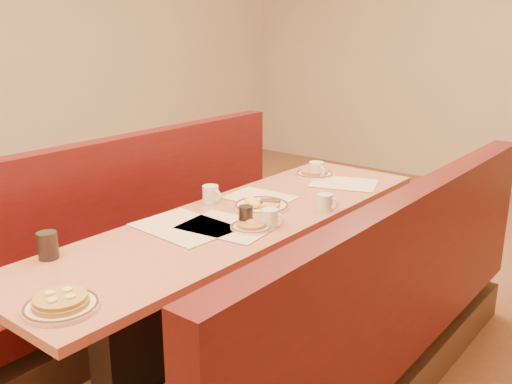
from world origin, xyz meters
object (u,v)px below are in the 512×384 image
Objects in this scene: booth_left at (146,253)px; booth_right at (365,334)px; diner_table at (239,286)px; coffee_mug_d at (317,170)px; coffee_mug_c at (326,202)px; coffee_mug_b at (211,194)px; eggs_plate at (261,205)px; pancake_plate at (61,304)px; coffee_mug_a at (270,218)px; soda_tumbler_near at (48,245)px; soda_tumbler_mid at (246,216)px.

booth_right is at bearing 0.00° from booth_left.
coffee_mug_d is at bearing 97.10° from diner_table.
coffee_mug_c is (-0.46, 0.37, 0.43)m from booth_right.
booth_right is at bearing -25.05° from coffee_mug_d.
eggs_plate is at bearing 20.35° from coffee_mug_b.
booth_left is at bearing 128.47° from pancake_plate.
booth_left is 0.85m from eggs_plate.
pancake_plate is 1.09m from coffee_mug_a.
coffee_mug_a is 1.01× the size of soda_tumbler_near.
coffee_mug_a is at bearing -0.81° from booth_left.
pancake_plate is at bearing -51.53° from booth_left.
coffee_mug_b is at bearing 11.55° from booth_left.
booth_right is at bearing -48.90° from coffee_mug_c.
soda_tumbler_near reaches higher than diner_table.
booth_left is 9.71× the size of pancake_plate.
diner_table is 25.81× the size of soda_tumbler_mid.
coffee_mug_c is at bearing 67.87° from soda_tumbler_mid.
coffee_mug_a is at bearing -49.22° from coffee_mug_d.
coffee_mug_b is 0.98m from soda_tumbler_near.
pancake_plate is 2.23× the size of soda_tumbler_near.
booth_right is 0.77m from soda_tumbler_mid.
eggs_plate is at bearing -156.50° from coffee_mug_c.
eggs_plate is 0.27m from soda_tumbler_mid.
soda_tumbler_mid is at bearing -56.30° from coffee_mug_d.
coffee_mug_c reaches higher than diner_table.
booth_left is 25.81× the size of soda_tumbler_mid.
pancake_plate is at bearing -61.57° from coffee_mug_d.
soda_tumbler_mid is (0.10, -0.25, 0.03)m from eggs_plate.
eggs_plate is 0.71m from coffee_mug_d.
booth_left is at bearing 180.00° from booth_right.
coffee_mug_d reaches higher than eggs_plate.
booth_left is at bearing 180.00° from diner_table.
booth_left reaches higher than coffee_mug_c.
diner_table is 0.73m from booth_right.
coffee_mug_a is (0.07, 1.09, 0.03)m from pancake_plate.
coffee_mug_a is at bearing 86.51° from pancake_plate.
soda_tumbler_near is at bearing -133.09° from coffee_mug_a.
booth_left is (-0.73, 0.00, -0.01)m from diner_table.
coffee_mug_b is 0.80m from coffee_mug_d.
diner_table is 0.44m from soda_tumbler_mid.
soda_tumbler_near reaches higher than coffee_mug_d.
booth_left is 1.46m from pancake_plate.
booth_left is 22.21× the size of coffee_mug_c.
diner_table is 8.66× the size of eggs_plate.
soda_tumbler_mid is (0.21, -0.95, -0.00)m from coffee_mug_d.
eggs_plate is at bearing 166.12° from booth_right.
booth_left is 1.16m from coffee_mug_d.
coffee_mug_c is at bearing 141.12° from booth_right.
diner_table is at bearing 97.34° from pancake_plate.
diner_table is at bearing 162.57° from coffee_mug_a.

